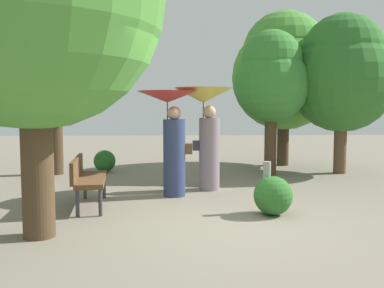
{
  "coord_description": "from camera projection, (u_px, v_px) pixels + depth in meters",
  "views": [
    {
      "loc": [
        -0.36,
        -5.79,
        1.65
      ],
      "look_at": [
        0.0,
        2.66,
        0.94
      ],
      "focal_mm": 39.99,
      "sensor_mm": 36.0,
      "label": 1
    }
  ],
  "objects": [
    {
      "name": "ground_plane",
      "position": [
        200.0,
        227.0,
        5.92
      ],
      "size": [
        40.0,
        40.0,
        0.0
      ],
      "primitive_type": "plane",
      "color": "gray"
    },
    {
      "name": "person_left",
      "position": [
        171.0,
        126.0,
        7.94
      ],
      "size": [
        1.11,
        1.11,
        1.96
      ],
      "rotation": [
        0.0,
        0.0,
        1.59
      ],
      "color": "navy",
      "rests_on": "ground"
    },
    {
      "name": "person_right",
      "position": [
        206.0,
        118.0,
        8.54
      ],
      "size": [
        1.17,
        1.17,
        2.05
      ],
      "rotation": [
        0.0,
        0.0,
        1.59
      ],
      "color": "gray",
      "rests_on": "ground"
    },
    {
      "name": "park_bench",
      "position": [
        87.0,
        177.0,
        7.11
      ],
      "size": [
        0.66,
        1.55,
        0.83
      ],
      "rotation": [
        0.0,
        0.0,
        1.69
      ],
      "color": "#38383D",
      "rests_on": "ground"
    },
    {
      "name": "tree_near_left",
      "position": [
        54.0,
        61.0,
        10.45
      ],
      "size": [
        2.35,
        2.35,
        4.21
      ],
      "color": "#4C3823",
      "rests_on": "ground"
    },
    {
      "name": "tree_near_right",
      "position": [
        342.0,
        72.0,
        10.65
      ],
      "size": [
        2.57,
        2.57,
        3.99
      ],
      "color": "brown",
      "rests_on": "ground"
    },
    {
      "name": "tree_mid_right",
      "position": [
        271.0,
        78.0,
        10.43
      ],
      "size": [
        1.85,
        1.85,
        3.55
      ],
      "color": "#4C3823",
      "rests_on": "ground"
    },
    {
      "name": "tree_far_back",
      "position": [
        284.0,
        70.0,
        12.13
      ],
      "size": [
        2.98,
        2.98,
        4.38
      ],
      "color": "#42301E",
      "rests_on": "ground"
    },
    {
      "name": "bush_path_left",
      "position": [
        273.0,
        196.0,
        6.59
      ],
      "size": [
        0.6,
        0.6,
        0.6
      ],
      "primitive_type": "sphere",
      "color": "#2D6B28",
      "rests_on": "ground"
    },
    {
      "name": "bush_path_right",
      "position": [
        105.0,
        161.0,
        11.05
      ],
      "size": [
        0.56,
        0.56,
        0.56
      ],
      "primitive_type": "sphere",
      "color": "#235B23",
      "rests_on": "ground"
    },
    {
      "name": "path_marker_post",
      "position": [
        267.0,
        187.0,
        6.76
      ],
      "size": [
        0.12,
        0.12,
        0.81
      ],
      "primitive_type": "cylinder",
      "color": "gray",
      "rests_on": "ground"
    }
  ]
}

